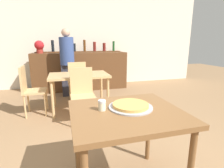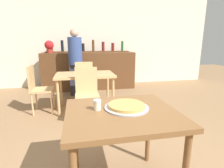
{
  "view_description": "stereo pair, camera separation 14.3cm",
  "coord_description": "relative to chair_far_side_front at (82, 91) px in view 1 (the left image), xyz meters",
  "views": [
    {
      "loc": [
        -0.49,
        -1.28,
        1.33
      ],
      "look_at": [
        0.03,
        0.55,
        0.88
      ],
      "focal_mm": 28.0,
      "sensor_mm": 36.0,
      "label": 1
    },
    {
      "loc": [
        -0.35,
        -1.31,
        1.33
      ],
      "look_at": [
        0.03,
        0.55,
        0.88
      ],
      "focal_mm": 28.0,
      "sensor_mm": 36.0,
      "label": 2
    }
  ],
  "objects": [
    {
      "name": "person_standing",
      "position": [
        -0.18,
        1.58,
        0.37
      ],
      "size": [
        0.34,
        0.34,
        1.66
      ],
      "color": "#2D2D38",
      "rests_on": "ground_plane"
    },
    {
      "name": "chair_far_side_back",
      "position": [
        0.0,
        1.05,
        0.0
      ],
      "size": [
        0.4,
        0.4,
        0.92
      ],
      "rotation": [
        0.0,
        0.0,
        3.14
      ],
      "color": "tan",
      "rests_on": "ground_plane"
    },
    {
      "name": "dining_table_near",
      "position": [
        0.2,
        -1.59,
        0.15
      ],
      "size": [
        0.92,
        0.8,
        0.78
      ],
      "color": "brown",
      "rests_on": "ground_plane"
    },
    {
      "name": "bar_counter",
      "position": [
        0.2,
        2.16,
        -0.0
      ],
      "size": [
        2.6,
        0.56,
        1.05
      ],
      "color": "brown",
      "rests_on": "ground_plane"
    },
    {
      "name": "wall_back",
      "position": [
        0.2,
        2.66,
        0.87
      ],
      "size": [
        8.0,
        0.05,
        2.8
      ],
      "color": "silver",
      "rests_on": "ground_plane"
    },
    {
      "name": "cheese_shaker",
      "position": [
        0.01,
        -1.52,
        0.3
      ],
      "size": [
        0.07,
        0.07,
        0.09
      ],
      "color": "beige",
      "rests_on": "dining_table_near"
    },
    {
      "name": "bar_back_shelf",
      "position": [
        0.21,
        2.3,
        0.6
      ],
      "size": [
        2.39,
        0.24,
        0.35
      ],
      "color": "brown",
      "rests_on": "bar_counter"
    },
    {
      "name": "pizza_tray",
      "position": [
        0.26,
        -1.53,
        0.27
      ],
      "size": [
        0.38,
        0.38,
        0.04
      ],
      "color": "#A3A3A8",
      "rests_on": "dining_table_near"
    },
    {
      "name": "chair_far_side_front",
      "position": [
        0.0,
        0.0,
        0.0
      ],
      "size": [
        0.4,
        0.4,
        0.92
      ],
      "color": "tan",
      "rests_on": "ground_plane"
    },
    {
      "name": "chair_far_side_left",
      "position": [
        -0.9,
        0.53,
        0.0
      ],
      "size": [
        0.4,
        0.4,
        0.92
      ],
      "rotation": [
        0.0,
        0.0,
        1.57
      ],
      "color": "tan",
      "rests_on": "ground_plane"
    },
    {
      "name": "dining_table_far",
      "position": [
        0.0,
        0.53,
        0.12
      ],
      "size": [
        1.13,
        0.72,
        0.73
      ],
      "color": "tan",
      "rests_on": "ground_plane"
    },
    {
      "name": "potted_plant",
      "position": [
        -0.85,
        2.11,
        0.71
      ],
      "size": [
        0.24,
        0.24,
        0.33
      ],
      "color": "maroon",
      "rests_on": "bar_counter"
    }
  ]
}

